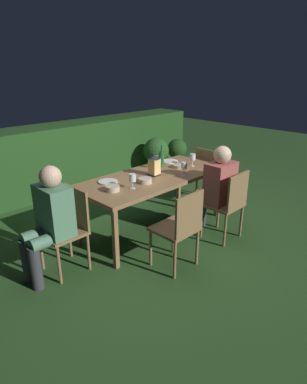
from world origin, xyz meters
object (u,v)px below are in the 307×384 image
Objects in this scene: person_in_rust at (215,186)px; lantern_centerpiece at (155,164)px; wine_glass_d at (193,158)px; plate_a at (170,161)px; bowl_olives at (113,188)px; chair_side_left_b at (228,202)px; wine_glass_a at (132,178)px; chair_side_left_a at (180,226)px; potted_plant_corner at (177,152)px; bowl_salad at (145,180)px; chair_head_near at (68,226)px; person_in_green at (49,218)px; chair_head_far at (211,173)px; plate_b at (108,182)px; potted_plant_by_hedge at (156,153)px; wine_glass_b at (155,160)px; wine_glass_c at (184,166)px; bowl_bread at (179,166)px; dining_table at (154,179)px; green_bottle_on_table at (162,159)px.

person_in_rust is 0.79m from lantern_centerpiece.
lantern_centerpiece is at bearing 173.29° from wine_glass_d.
plate_a is 1.34m from bowl_olives.
wine_glass_a is at bearing 144.71° from chair_side_left_b.
potted_plant_corner is (2.67, 2.35, -0.11)m from chair_side_left_a.
wine_glass_a reaches higher than bowl_salad.
wine_glass_d is at bearing 73.13° from chair_side_left_b.
person_in_rust is (1.68, -0.62, 0.15)m from chair_head_near.
person_in_green is 0.75m from bowl_olives.
lantern_centerpiece reaches higher than chair_head_far.
chair_head_near is at bearing 179.79° from lantern_centerpiece.
plate_b is (-0.11, 1.02, 0.26)m from chair_side_left_a.
lantern_centerpiece reaches higher than potted_plant_by_hedge.
chair_side_left_b is 2.63m from potted_plant_by_hedge.
wine_glass_b is at bearing 104.22° from person_in_rust.
person_in_green reaches higher than wine_glass_b.
wine_glass_c reaches higher than chair_side_left_a.
potted_plant_corner is (1.78, 2.16, -0.26)m from person_in_rust.
wine_glass_c reaches higher than bowl_bread.
bowl_salad is (-0.54, 0.13, -0.09)m from wine_glass_c.
bowl_bread is at bearing -1.02° from dining_table.
potted_plant_by_hedge is (1.34, 1.80, -0.40)m from wine_glass_c.
dining_table is at bearing -155.65° from plate_a.
chair_side_left_b is (1.68, -0.82, 0.00)m from chair_head_near.
dining_table is at bearing 118.42° from chair_side_left_b.
chair_head_far reaches higher than bowl_olives.
potted_plant_by_hedge is at bearing 53.56° from bowl_bread.
wine_glass_a is (-0.05, 0.66, 0.37)m from chair_side_left_a.
bowl_olives is (-1.14, 0.56, 0.13)m from person_in_rust.
chair_head_near is 3.68× the size of plate_a.
person_in_green is 7.30× the size of bowl_bread.
green_bottle_on_table reaches higher than wine_glass_a.
wine_glass_c is 1.09× the size of bowl_olives.
green_bottle_on_table is (-0.88, 0.20, 0.36)m from chair_head_far.
lantern_centerpiece reaches higher than wine_glass_d.
potted_plant_by_hedge is at bearing 48.88° from chair_side_left_a.
wine_glass_b is at bearing 94.89° from wine_glass_c.
bowl_bread is at bearing 87.99° from chair_side_left_b.
person_in_green reaches higher than chair_side_left_b.
green_bottle_on_table reaches higher than dining_table.
chair_head_near reaches higher than bowl_olives.
lantern_centerpiece is at bearing -136.26° from wine_glass_b.
chair_head_far is (0.79, 0.62, -0.15)m from person_in_rust.
lantern_centerpiece is (0.02, -0.00, 0.20)m from dining_table.
bowl_salad is 0.25× the size of potted_plant_corner.
green_bottle_on_table is (0.79, 1.02, 0.36)m from chair_side_left_a.
plate_a reaches higher than dining_table.
wine_glass_b is (-1.00, 0.20, 0.37)m from chair_head_far.
wine_glass_a is at bearing -141.11° from potted_plant_by_hedge.
wine_glass_a is 0.24m from bowl_salad.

